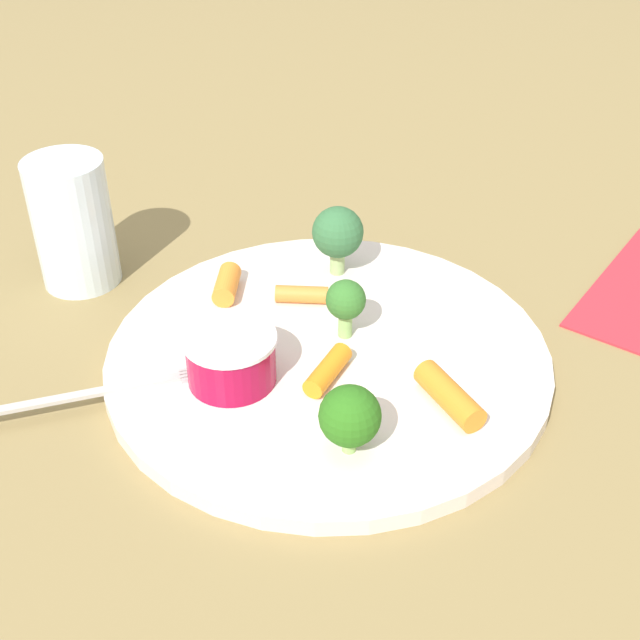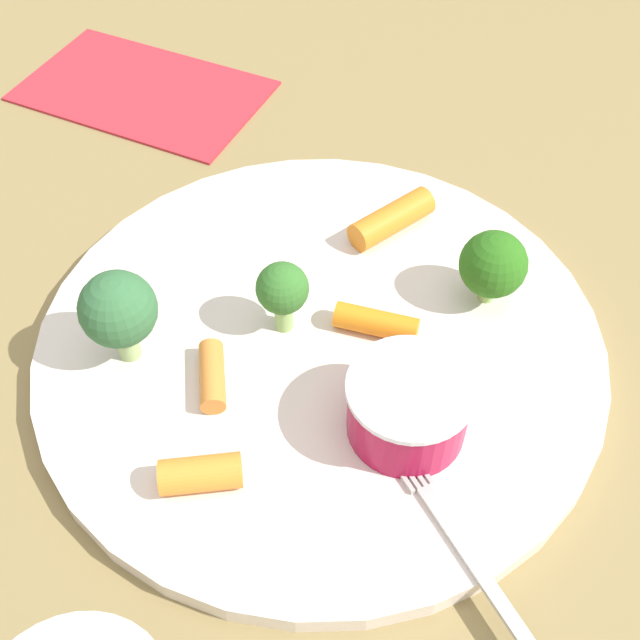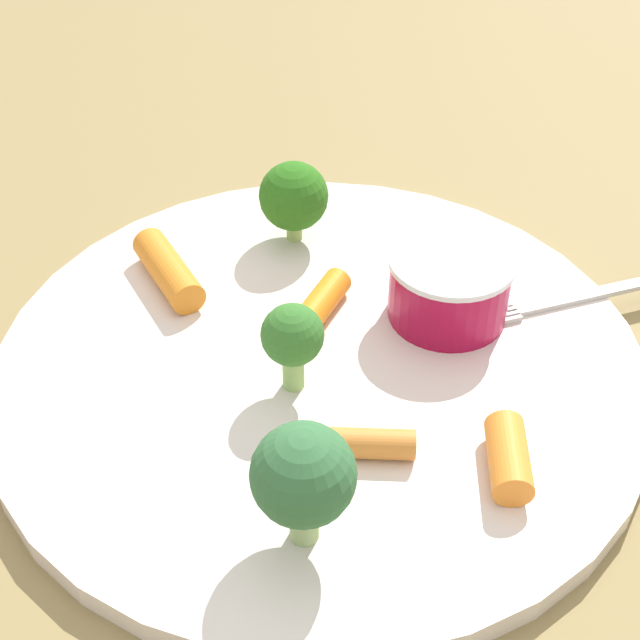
{
  "view_description": "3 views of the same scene",
  "coord_description": "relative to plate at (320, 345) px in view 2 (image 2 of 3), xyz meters",
  "views": [
    {
      "loc": [
        -0.45,
        -0.11,
        0.37
      ],
      "look_at": [
        0.01,
        0.01,
        0.03
      ],
      "focal_mm": 47.42,
      "sensor_mm": 36.0,
      "label": 1
    },
    {
      "loc": [
        -0.02,
        0.28,
        0.35
      ],
      "look_at": [
        0.0,
        -0.0,
        0.02
      ],
      "focal_mm": 45.51,
      "sensor_mm": 36.0,
      "label": 2
    },
    {
      "loc": [
        0.32,
        0.07,
        0.31
      ],
      "look_at": [
        -0.0,
        -0.0,
        0.03
      ],
      "focal_mm": 52.9,
      "sensor_mm": 36.0,
      "label": 3
    }
  ],
  "objects": [
    {
      "name": "broccoli_floret_1",
      "position": [
        0.02,
        -0.01,
        0.03
      ],
      "size": [
        0.03,
        0.03,
        0.04
      ],
      "color": "#8EBA65",
      "rests_on": "plate"
    },
    {
      "name": "broccoli_floret_2",
      "position": [
        0.1,
        0.02,
        0.04
      ],
      "size": [
        0.04,
        0.04,
        0.06
      ],
      "color": "#99B570",
      "rests_on": "plate"
    },
    {
      "name": "carrot_stick_0",
      "position": [
        -0.03,
        -0.01,
        0.01
      ],
      "size": [
        0.05,
        0.02,
        0.01
      ],
      "primitive_type": "cylinder",
      "rotation": [
        1.57,
        0.0,
        4.49
      ],
      "color": "orange",
      "rests_on": "plate"
    },
    {
      "name": "carrot_stick_2",
      "position": [
        0.05,
        0.03,
        0.01
      ],
      "size": [
        0.02,
        0.04,
        0.01
      ],
      "primitive_type": "cylinder",
      "rotation": [
        1.57,
        0.0,
        0.19
      ],
      "color": "orange",
      "rests_on": "plate"
    },
    {
      "name": "broccoli_floret_0",
      "position": [
        -0.09,
        -0.04,
        0.03
      ],
      "size": [
        0.04,
        0.04,
        0.05
      ],
      "color": "#96C365",
      "rests_on": "plate"
    },
    {
      "name": "napkin",
      "position": [
        0.15,
        -0.24,
        -0.0
      ],
      "size": [
        0.2,
        0.17,
        0.0
      ],
      "primitive_type": "cube",
      "rotation": [
        0.0,
        0.0,
        -0.37
      ],
      "color": "#B72934",
      "rests_on": "ground_plane"
    },
    {
      "name": "carrot_stick_3",
      "position": [
        -0.04,
        -0.09,
        0.01
      ],
      "size": [
        0.05,
        0.05,
        0.02
      ],
      "primitive_type": "cylinder",
      "rotation": [
        1.57,
        0.0,
        2.31
      ],
      "color": "orange",
      "rests_on": "plate"
    },
    {
      "name": "carrot_stick_1",
      "position": [
        0.05,
        0.09,
        0.01
      ],
      "size": [
        0.04,
        0.02,
        0.02
      ],
      "primitive_type": "cylinder",
      "rotation": [
        1.57,
        0.0,
        1.76
      ],
      "color": "orange",
      "rests_on": "plate"
    },
    {
      "name": "fork",
      "position": [
        -0.08,
        0.13,
        0.01
      ],
      "size": [
        0.1,
        0.15,
        0.0
      ],
      "color": "beige",
      "rests_on": "plate"
    },
    {
      "name": "plate",
      "position": [
        0.0,
        0.0,
        0.0
      ],
      "size": [
        0.31,
        0.31,
        0.01
      ],
      "primitive_type": "cylinder",
      "color": "silver",
      "rests_on": "ground_plane"
    },
    {
      "name": "ground_plane",
      "position": [
        0.0,
        0.0,
        -0.01
      ],
      "size": [
        2.4,
        2.4,
        0.0
      ],
      "primitive_type": "plane",
      "color": "olive"
    },
    {
      "name": "sauce_cup",
      "position": [
        -0.05,
        0.05,
        0.02
      ],
      "size": [
        0.06,
        0.06,
        0.04
      ],
      "color": "#9F0B33",
      "rests_on": "plate"
    }
  ]
}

